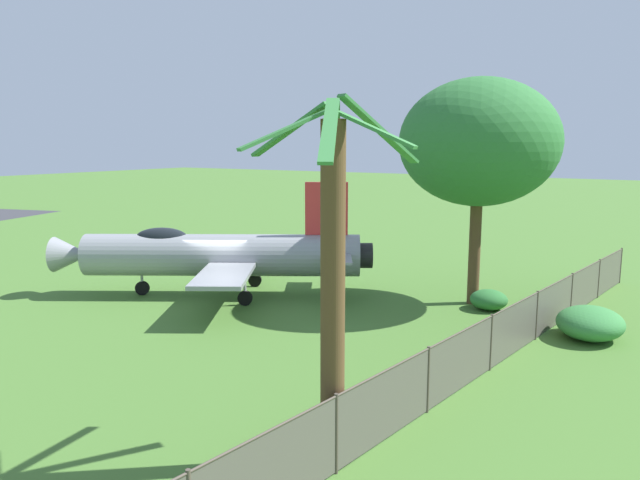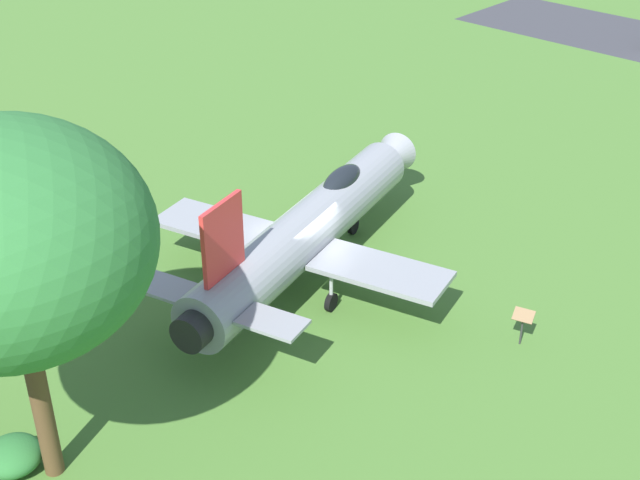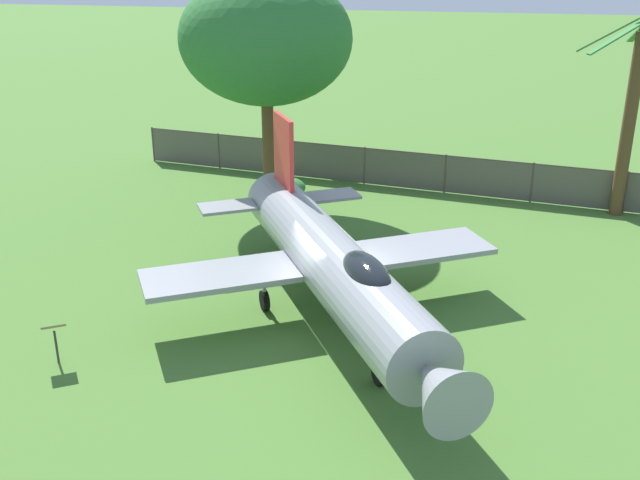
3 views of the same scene
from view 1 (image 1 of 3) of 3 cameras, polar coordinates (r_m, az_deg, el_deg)
name	(u,v)px [view 1 (image 1 of 3)]	position (r m, az deg, el deg)	size (l,w,h in m)	color
ground_plane	(223,295)	(26.08, -9.25, -5.25)	(200.00, 200.00, 0.00)	#47722D
display_jet	(213,254)	(25.77, -10.19, -1.36)	(12.70, 9.69, 4.88)	gray
shade_tree	(479,143)	(24.45, 15.02, 8.99)	(6.22, 6.62, 9.03)	brown
palm_tree	(333,282)	(11.64, 1.24, -4.06)	(3.53, 4.38, 7.40)	brown
perimeter_fence	(491,341)	(17.94, 16.06, -9.27)	(4.32, 28.18, 1.67)	#4C4238
shrub_near_fence	(489,300)	(24.44, 15.88, -5.52)	(1.46, 1.45, 0.78)	#2D7033
shrub_by_tree	(590,323)	(22.01, 24.49, -7.25)	(2.16, 2.45, 1.08)	#387F3D
info_plaque	(247,247)	(32.95, -7.00, -0.64)	(0.66, 0.72, 1.14)	#333333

